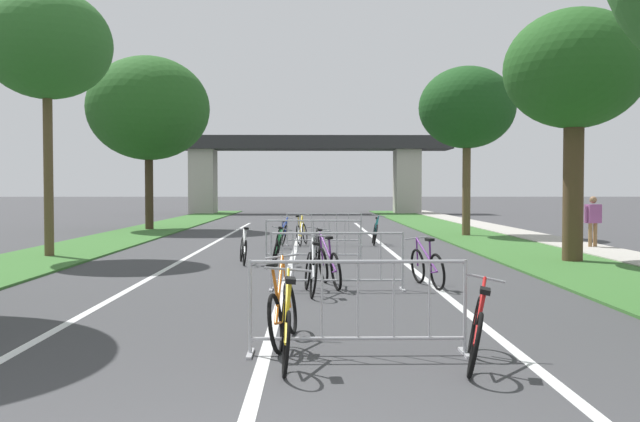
# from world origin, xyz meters

# --- Properties ---
(grass_verge_left) EXTENTS (2.88, 56.08, 0.05)m
(grass_verge_left) POSITION_xyz_m (-6.54, 22.94, 0.03)
(grass_verge_left) COLOR #386B2D
(grass_verge_left) RESTS_ON ground
(grass_verge_right) EXTENTS (2.88, 56.08, 0.05)m
(grass_verge_right) POSITION_xyz_m (6.54, 22.94, 0.03)
(grass_verge_right) COLOR #386B2D
(grass_verge_right) RESTS_ON ground
(sidewalk_path_right) EXTENTS (1.62, 56.08, 0.08)m
(sidewalk_path_right) POSITION_xyz_m (8.79, 22.94, 0.04)
(sidewalk_path_right) COLOR #ADA89E
(sidewalk_path_right) RESTS_ON ground
(lane_stripe_center) EXTENTS (0.14, 32.44, 0.01)m
(lane_stripe_center) POSITION_xyz_m (0.00, 16.22, 0.00)
(lane_stripe_center) COLOR silver
(lane_stripe_center) RESTS_ON ground
(lane_stripe_right_lane) EXTENTS (0.14, 32.44, 0.01)m
(lane_stripe_right_lane) POSITION_xyz_m (2.80, 16.22, 0.00)
(lane_stripe_right_lane) COLOR silver
(lane_stripe_right_lane) RESTS_ON ground
(lane_stripe_left_lane) EXTENTS (0.14, 32.44, 0.01)m
(lane_stripe_left_lane) POSITION_xyz_m (-2.80, 16.22, 0.00)
(lane_stripe_left_lane) COLOR silver
(lane_stripe_left_lane) RESTS_ON ground
(overpass_bridge) EXTENTS (21.26, 3.29, 5.64)m
(overpass_bridge) POSITION_xyz_m (0.00, 46.34, 4.10)
(overpass_bridge) COLOR #2D2D30
(overpass_bridge) RESTS_ON ground
(tree_left_pine_far) EXTENTS (3.39, 3.39, 7.09)m
(tree_left_pine_far) POSITION_xyz_m (-6.48, 14.39, 5.62)
(tree_left_pine_far) COLOR brown
(tree_left_pine_far) RESTS_ON ground
(tree_left_oak_near) EXTENTS (5.33, 5.33, 7.62)m
(tree_left_oak_near) POSITION_xyz_m (-6.67, 26.33, 5.34)
(tree_left_oak_near) COLOR #3D2D1E
(tree_left_oak_near) RESTS_ON ground
(tree_right_maple_mid) EXTENTS (3.43, 3.43, 6.23)m
(tree_right_maple_mid) POSITION_xyz_m (6.96, 12.97, 4.70)
(tree_right_maple_mid) COLOR #4C3823
(tree_right_maple_mid) RESTS_ON ground
(tree_right_oak_mid) EXTENTS (3.67, 3.67, 6.49)m
(tree_right_oak_mid) POSITION_xyz_m (6.42, 22.25, 4.90)
(tree_right_oak_mid) COLOR brown
(tree_right_oak_mid) RESTS_ON ground
(crowd_barrier_nearest) EXTENTS (2.43, 0.45, 1.05)m
(crowd_barrier_nearest) POSITION_xyz_m (1.02, 3.67, 0.52)
(crowd_barrier_nearest) COLOR #ADADB2
(crowd_barrier_nearest) RESTS_ON ground
(crowd_barrier_second) EXTENTS (2.43, 0.45, 1.05)m
(crowd_barrier_second) POSITION_xyz_m (0.96, 8.45, 0.52)
(crowd_barrier_second) COLOR #ADADB2
(crowd_barrier_second) RESTS_ON ground
(crowd_barrier_third) EXTENTS (2.44, 0.51, 1.05)m
(crowd_barrier_third) POSITION_xyz_m (0.55, 13.23, 0.52)
(crowd_barrier_third) COLOR #ADADB2
(crowd_barrier_third) RESTS_ON ground
(crowd_barrier_fourth) EXTENTS (2.45, 0.53, 1.05)m
(crowd_barrier_fourth) POSITION_xyz_m (0.90, 18.02, 0.52)
(crowd_barrier_fourth) COLOR #ADADB2
(crowd_barrier_fourth) RESTS_ON ground
(bicycle_purple_0) EXTENTS (0.59, 1.62, 0.93)m
(bicycle_purple_0) POSITION_xyz_m (2.66, 8.85, 0.37)
(bicycle_purple_0) COLOR black
(bicycle_purple_0) RESTS_ON ground
(bicycle_yellow_1) EXTENTS (0.48, 1.63, 0.98)m
(bicycle_yellow_1) POSITION_xyz_m (0.17, 18.40, 0.39)
(bicycle_yellow_1) COLOR black
(bicycle_yellow_1) RESTS_ON ground
(bicycle_silver_2) EXTENTS (0.50, 1.71, 1.04)m
(bicycle_silver_2) POSITION_xyz_m (0.50, 8.02, 0.39)
(bicycle_silver_2) COLOR black
(bicycle_silver_2) RESTS_ON ground
(bicycle_red_3) EXTENTS (0.70, 1.66, 0.91)m
(bicycle_red_3) POSITION_xyz_m (2.21, 3.19, 0.36)
(bicycle_red_3) COLOR black
(bicycle_red_3) RESTS_ON ground
(bicycle_white_4) EXTENTS (0.43, 1.62, 0.90)m
(bicycle_white_4) POSITION_xyz_m (-1.16, 12.85, 0.36)
(bicycle_white_4) COLOR black
(bicycle_white_4) RESTS_ON ground
(bicycle_teal_5) EXTENTS (0.45, 1.65, 1.02)m
(bicycle_teal_5) POSITION_xyz_m (2.57, 18.44, 0.38)
(bicycle_teal_5) COLOR black
(bicycle_teal_5) RESTS_ON ground
(bicycle_black_6) EXTENTS (0.53, 1.62, 0.89)m
(bicycle_black_6) POSITION_xyz_m (0.61, 12.85, 0.35)
(bicycle_black_6) COLOR black
(bicycle_black_6) RESTS_ON ground
(bicycle_orange_7) EXTENTS (0.44, 1.72, 1.03)m
(bicycle_orange_7) POSITION_xyz_m (0.17, 4.22, 0.38)
(bicycle_orange_7) COLOR black
(bicycle_orange_7) RESTS_ON ground
(bicycle_blue_8) EXTENTS (0.60, 1.78, 0.97)m
(bicycle_blue_8) POSITION_xyz_m (-0.43, 17.42, 0.37)
(bicycle_blue_8) COLOR black
(bicycle_blue_8) RESTS_ON ground
(bicycle_green_9) EXTENTS (0.51, 1.73, 0.93)m
(bicycle_green_9) POSITION_xyz_m (-0.34, 12.69, 0.36)
(bicycle_green_9) COLOR black
(bicycle_green_9) RESTS_ON ground
(bicycle_purple_10) EXTENTS (0.63, 1.73, 1.03)m
(bicycle_purple_10) POSITION_xyz_m (0.83, 8.88, 0.39)
(bicycle_purple_10) COLOR black
(bicycle_purple_10) RESTS_ON ground
(bicycle_yellow_11) EXTENTS (0.53, 1.72, 0.97)m
(bicycle_yellow_11) POSITION_xyz_m (0.24, 3.30, 0.38)
(bicycle_yellow_11) COLOR black
(bicycle_yellow_11) RESTS_ON ground
(pedestrian_pushing_bike) EXTENTS (0.57, 0.36, 1.60)m
(pedestrian_pushing_bike) POSITION_xyz_m (8.99, 16.66, 0.97)
(pedestrian_pushing_bike) COLOR olive
(pedestrian_pushing_bike) RESTS_ON ground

